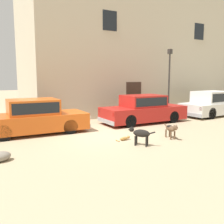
{
  "coord_description": "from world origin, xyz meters",
  "views": [
    {
      "loc": [
        -4.63,
        -9.21,
        2.41
      ],
      "look_at": [
        0.57,
        0.2,
        0.9
      ],
      "focal_mm": 40.17,
      "sensor_mm": 36.0,
      "label": 1
    }
  ],
  "objects_px": {
    "stray_dog_tan": "(171,129)",
    "street_lamp": "(169,74)",
    "parked_sedan_second": "(143,109)",
    "parked_sedan_nearest": "(34,117)",
    "stray_cat": "(125,138)",
    "parked_sedan_third": "(213,103)",
    "stray_dog_spotted": "(140,134)"
  },
  "relations": [
    {
      "from": "parked_sedan_third",
      "to": "stray_dog_tan",
      "type": "relative_size",
      "value": 4.74
    },
    {
      "from": "parked_sedan_nearest",
      "to": "parked_sedan_second",
      "type": "bearing_deg",
      "value": -0.22
    },
    {
      "from": "parked_sedan_second",
      "to": "street_lamp",
      "type": "xyz_separation_m",
      "value": [
        2.78,
        1.2,
        1.86
      ]
    },
    {
      "from": "parked_sedan_second",
      "to": "street_lamp",
      "type": "relative_size",
      "value": 1.14
    },
    {
      "from": "stray_dog_spotted",
      "to": "street_lamp",
      "type": "bearing_deg",
      "value": -86.19
    },
    {
      "from": "street_lamp",
      "to": "parked_sedan_second",
      "type": "bearing_deg",
      "value": -156.63
    },
    {
      "from": "stray_dog_tan",
      "to": "parked_sedan_nearest",
      "type": "bearing_deg",
      "value": -114.21
    },
    {
      "from": "street_lamp",
      "to": "stray_cat",
      "type": "bearing_deg",
      "value": -145.13
    },
    {
      "from": "parked_sedan_nearest",
      "to": "stray_dog_spotted",
      "type": "relative_size",
      "value": 5.43
    },
    {
      "from": "parked_sedan_second",
      "to": "stray_cat",
      "type": "height_order",
      "value": "parked_sedan_second"
    },
    {
      "from": "stray_dog_tan",
      "to": "street_lamp",
      "type": "distance_m",
      "value": 6.41
    },
    {
      "from": "stray_dog_spotted",
      "to": "stray_cat",
      "type": "relative_size",
      "value": 1.41
    },
    {
      "from": "parked_sedan_nearest",
      "to": "stray_cat",
      "type": "height_order",
      "value": "parked_sedan_nearest"
    },
    {
      "from": "stray_dog_spotted",
      "to": "stray_dog_tan",
      "type": "bearing_deg",
      "value": -118.74
    },
    {
      "from": "street_lamp",
      "to": "parked_sedan_nearest",
      "type": "bearing_deg",
      "value": -172.86
    },
    {
      "from": "parked_sedan_third",
      "to": "stray_cat",
      "type": "xyz_separation_m",
      "value": [
        -8.14,
        -2.61,
        -0.69
      ]
    },
    {
      "from": "parked_sedan_nearest",
      "to": "stray_cat",
      "type": "bearing_deg",
      "value": -44.79
    },
    {
      "from": "stray_dog_tan",
      "to": "street_lamp",
      "type": "relative_size",
      "value": 0.25
    },
    {
      "from": "stray_dog_spotted",
      "to": "parked_sedan_second",
      "type": "bearing_deg",
      "value": -74.6
    },
    {
      "from": "stray_dog_tan",
      "to": "parked_sedan_second",
      "type": "bearing_deg",
      "value": 175.65
    },
    {
      "from": "parked_sedan_nearest",
      "to": "parked_sedan_second",
      "type": "distance_m",
      "value": 5.62
    },
    {
      "from": "parked_sedan_second",
      "to": "street_lamp",
      "type": "distance_m",
      "value": 3.56
    },
    {
      "from": "parked_sedan_second",
      "to": "parked_sedan_third",
      "type": "relative_size",
      "value": 0.96
    },
    {
      "from": "stray_dog_spotted",
      "to": "stray_cat",
      "type": "distance_m",
      "value": 0.98
    },
    {
      "from": "parked_sedan_nearest",
      "to": "street_lamp",
      "type": "distance_m",
      "value": 8.67
    },
    {
      "from": "parked_sedan_second",
      "to": "parked_sedan_third",
      "type": "xyz_separation_m",
      "value": [
        5.29,
        -0.12,
        0.04
      ]
    },
    {
      "from": "parked_sedan_third",
      "to": "stray_dog_tan",
      "type": "xyz_separation_m",
      "value": [
        -6.42,
        -3.27,
        -0.36
      ]
    },
    {
      "from": "stray_dog_tan",
      "to": "parked_sedan_third",
      "type": "bearing_deg",
      "value": 131.05
    },
    {
      "from": "parked_sedan_nearest",
      "to": "stray_dog_tan",
      "type": "distance_m",
      "value": 5.73
    },
    {
      "from": "parked_sedan_second",
      "to": "stray_dog_spotted",
      "type": "height_order",
      "value": "parked_sedan_second"
    },
    {
      "from": "parked_sedan_second",
      "to": "street_lamp",
      "type": "bearing_deg",
      "value": 24.03
    },
    {
      "from": "parked_sedan_third",
      "to": "stray_cat",
      "type": "relative_size",
      "value": 8.15
    }
  ]
}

